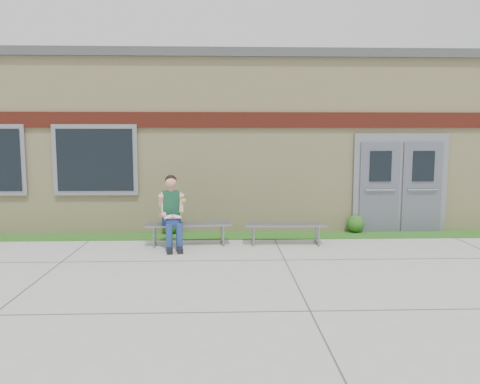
{
  "coord_description": "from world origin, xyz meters",
  "views": [
    {
      "loc": [
        -0.1,
        -7.72,
        2.22
      ],
      "look_at": [
        0.23,
        1.7,
        1.11
      ],
      "focal_mm": 35.0,
      "sensor_mm": 36.0,
      "label": 1
    }
  ],
  "objects": [
    {
      "name": "girl",
      "position": [
        -1.14,
        1.56,
        0.74
      ],
      "size": [
        0.58,
        0.93,
        1.46
      ],
      "rotation": [
        0.0,
        0.0,
        0.16
      ],
      "color": "navy",
      "rests_on": "ground"
    },
    {
      "name": "school_building",
      "position": [
        -0.0,
        5.99,
        2.1
      ],
      "size": [
        16.2,
        6.22,
        4.2
      ],
      "color": "beige",
      "rests_on": "ground"
    },
    {
      "name": "shrub_mid",
      "position": [
        -1.32,
        2.85,
        0.22
      ],
      "size": [
        0.41,
        0.41,
        0.41
      ],
      "primitive_type": "sphere",
      "color": "#234D14",
      "rests_on": "grass_strip"
    },
    {
      "name": "bench_right",
      "position": [
        1.18,
        1.78,
        0.33
      ],
      "size": [
        1.68,
        0.5,
        0.43
      ],
      "rotation": [
        0.0,
        0.0,
        -0.03
      ],
      "color": "slate",
      "rests_on": "ground"
    },
    {
      "name": "ground",
      "position": [
        0.0,
        0.0,
        0.0
      ],
      "size": [
        80.0,
        80.0,
        0.0
      ],
      "primitive_type": "plane",
      "color": "#9E9E99",
      "rests_on": "ground"
    },
    {
      "name": "bench_left",
      "position": [
        -0.82,
        1.78,
        0.35
      ],
      "size": [
        1.78,
        0.62,
        0.45
      ],
      "rotation": [
        0.0,
        0.0,
        0.08
      ],
      "color": "slate",
      "rests_on": "ground"
    },
    {
      "name": "shrub_east",
      "position": [
        2.95,
        2.85,
        0.22
      ],
      "size": [
        0.4,
        0.4,
        0.4
      ],
      "primitive_type": "sphere",
      "color": "#234D14",
      "rests_on": "grass_strip"
    },
    {
      "name": "grass_strip",
      "position": [
        0.0,
        2.6,
        0.01
      ],
      "size": [
        16.0,
        0.8,
        0.02
      ],
      "primitive_type": "cube",
      "color": "#234D14",
      "rests_on": "ground"
    }
  ]
}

